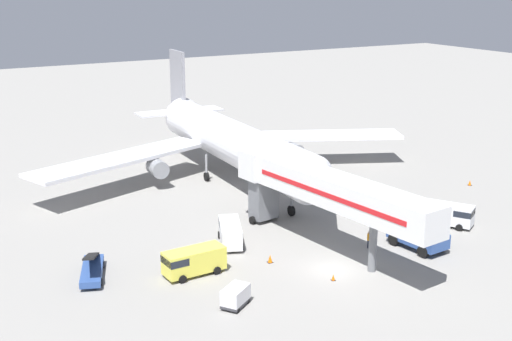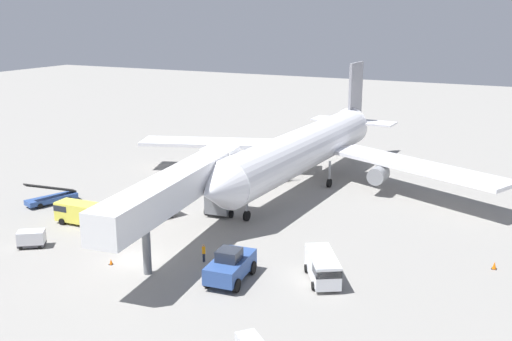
# 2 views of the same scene
# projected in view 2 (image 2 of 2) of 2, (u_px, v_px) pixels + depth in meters

# --- Properties ---
(ground_plane) EXTENTS (300.00, 300.00, 0.00)m
(ground_plane) POSITION_uv_depth(u_px,v_px,m) (136.00, 260.00, 52.17)
(ground_plane) COLOR gray
(airplane_at_gate) EXTENTS (49.41, 45.37, 14.09)m
(airplane_at_gate) POSITION_uv_depth(u_px,v_px,m) (306.00, 148.00, 73.35)
(airplane_at_gate) COLOR silver
(airplane_at_gate) RESTS_ON ground
(jet_bridge) EXTENTS (6.05, 23.99, 7.36)m
(jet_bridge) POSITION_uv_depth(u_px,v_px,m) (181.00, 188.00, 54.05)
(jet_bridge) COLOR silver
(jet_bridge) RESTS_ON ground
(pushback_tug) EXTENTS (3.27, 5.69, 2.78)m
(pushback_tug) POSITION_uv_depth(u_px,v_px,m) (230.00, 266.00, 47.80)
(pushback_tug) COLOR #2D4C8E
(pushback_tug) RESTS_ON ground
(belt_loader_truck) EXTENTS (3.53, 5.95, 2.89)m
(belt_loader_truck) POSITION_uv_depth(u_px,v_px,m) (51.00, 197.00, 67.23)
(belt_loader_truck) COLOR #2D4C8E
(belt_loader_truck) RESTS_ON ground
(service_van_mid_right) EXTENTS (3.74, 5.50, 2.05)m
(service_van_mid_right) POSITION_uv_depth(u_px,v_px,m) (154.00, 208.00, 62.26)
(service_van_mid_right) COLOR white
(service_van_mid_right) RESTS_ON ground
(service_van_mid_center) EXTENTS (4.49, 5.61, 2.20)m
(service_van_mid_center) POSITION_uv_depth(u_px,v_px,m) (323.00, 267.00, 47.67)
(service_van_mid_center) COLOR white
(service_van_mid_center) RESTS_ON ground
(service_van_rear_right) EXTENTS (5.26, 2.45, 2.24)m
(service_van_rear_right) POSITION_uv_depth(u_px,v_px,m) (79.00, 212.00, 60.74)
(service_van_rear_right) COLOR #E5DB4C
(service_van_rear_right) RESTS_ON ground
(baggage_cart_outer_left) EXTENTS (2.77, 2.52, 1.58)m
(baggage_cart_outer_left) POSITION_uv_depth(u_px,v_px,m) (31.00, 238.00, 54.74)
(baggage_cart_outer_left) COLOR #38383D
(baggage_cart_outer_left) RESTS_ON ground
(ground_crew_worker_foreground) EXTENTS (0.44, 0.44, 1.63)m
(ground_crew_worker_foreground) POSITION_uv_depth(u_px,v_px,m) (204.00, 252.00, 51.52)
(ground_crew_worker_foreground) COLOR #1E2333
(ground_crew_worker_foreground) RESTS_ON ground
(safety_cone_alpha) EXTENTS (0.34, 0.34, 0.52)m
(safety_cone_alpha) POSITION_uv_depth(u_px,v_px,m) (111.00, 262.00, 51.09)
(safety_cone_alpha) COLOR black
(safety_cone_alpha) RESTS_ON ground
(safety_cone_bravo) EXTENTS (0.47, 0.47, 0.72)m
(safety_cone_bravo) POSITION_uv_depth(u_px,v_px,m) (128.00, 234.00, 57.15)
(safety_cone_bravo) COLOR black
(safety_cone_bravo) RESTS_ON ground
(safety_cone_charlie) EXTENTS (0.43, 0.43, 0.66)m
(safety_cone_charlie) POSITION_uv_depth(u_px,v_px,m) (494.00, 265.00, 50.18)
(safety_cone_charlie) COLOR black
(safety_cone_charlie) RESTS_ON ground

